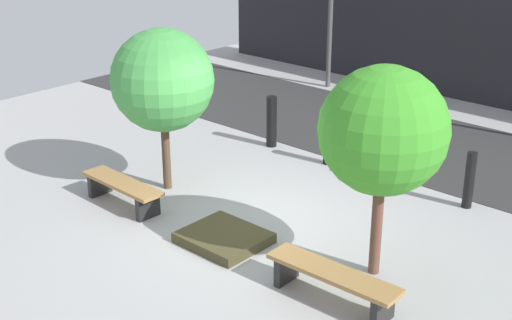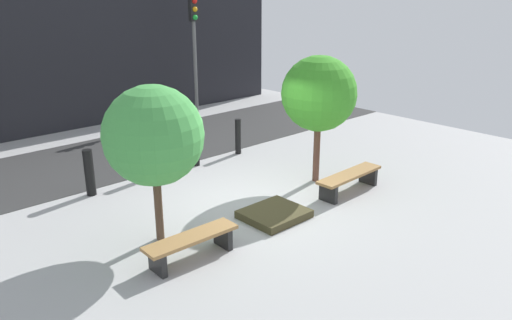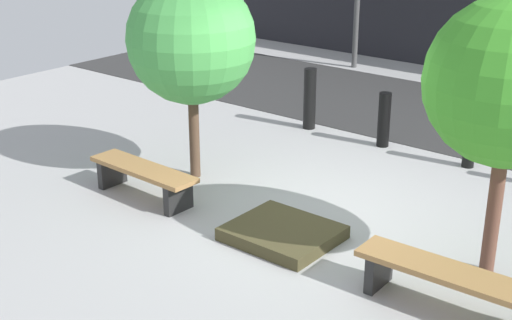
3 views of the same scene
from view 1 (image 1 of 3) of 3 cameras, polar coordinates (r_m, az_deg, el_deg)
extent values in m
plane|color=#A4A4A4|center=(11.15, 0.15, -5.23)|extent=(18.00, 18.00, 0.00)
cube|color=#313131|center=(14.83, 12.79, 1.32)|extent=(18.00, 3.68, 0.01)
cube|color=black|center=(17.42, 19.36, 10.92)|extent=(16.20, 0.50, 4.24)
cube|color=black|center=(12.40, -12.39, -1.90)|extent=(0.11, 0.42, 0.37)
cube|color=black|center=(11.43, -8.64, -3.74)|extent=(0.11, 0.42, 0.37)
cube|color=#9E7242|center=(11.82, -10.66, -1.84)|extent=(1.67, 0.46, 0.06)
cube|color=black|center=(9.62, 2.47, -8.69)|extent=(0.11, 0.43, 0.38)
cube|color=black|center=(8.94, 10.09, -11.70)|extent=(0.11, 0.43, 0.38)
cube|color=#9E7242|center=(9.14, 6.17, -8.98)|extent=(1.85, 0.48, 0.06)
cube|color=#423C23|center=(10.63, -2.57, -6.24)|extent=(1.18, 1.03, 0.15)
cylinder|color=#503A2A|center=(12.25, -7.23, 0.92)|extent=(0.14, 0.14, 1.46)
sphere|color=green|center=(11.88, -7.50, 6.35)|extent=(1.72, 1.72, 1.72)
cylinder|color=brown|center=(9.67, 9.66, -4.74)|extent=(0.15, 0.15, 1.60)
sphere|color=green|center=(9.18, 10.16, 2.34)|extent=(1.69, 1.69, 1.69)
cylinder|color=black|center=(14.17, 1.25, 3.08)|extent=(0.21, 0.21, 1.03)
cylinder|color=black|center=(13.37, 5.84, 1.43)|extent=(0.19, 0.19, 0.86)
cylinder|color=black|center=(12.65, 10.98, -0.07)|extent=(0.18, 0.18, 0.87)
cylinder|color=black|center=(12.04, 16.70, -1.55)|extent=(0.16, 0.16, 0.96)
cylinder|color=#4D4D4D|center=(18.07, 6.00, 12.00)|extent=(0.12, 0.12, 4.01)
camera|label=2|loc=(12.95, -47.60, 11.42)|focal=35.00mm
camera|label=3|loc=(2.65, -25.86, -9.65)|focal=50.00mm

